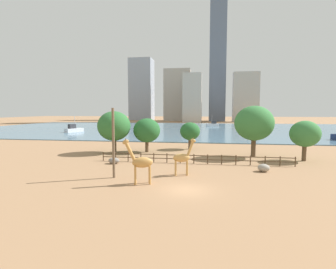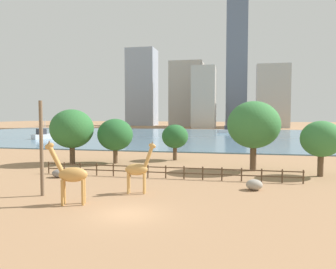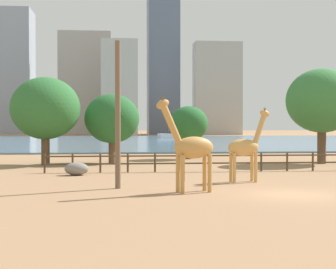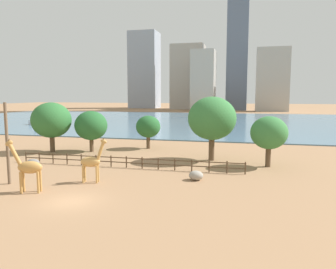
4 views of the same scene
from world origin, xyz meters
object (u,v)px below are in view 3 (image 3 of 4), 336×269
at_px(tree_left_large, 188,124).
at_px(tree_right_tall, 112,119).
at_px(utility_pole, 118,115).
at_px(giraffe_tall, 246,147).
at_px(giraffe_companion, 191,147).
at_px(boat_sailboat, 171,135).
at_px(boulder_near_fence, 77,169).
at_px(tree_left_small, 322,101).
at_px(tree_center_broad, 45,109).

distance_m(tree_left_large, tree_right_tall, 8.44).
xyz_separation_m(utility_pole, tree_left_large, (6.53, 22.01, -0.42)).
bearing_deg(giraffe_tall, tree_right_tall, 107.30).
bearing_deg(giraffe_tall, giraffe_companion, -141.42).
bearing_deg(boat_sailboat, giraffe_tall, 68.81).
distance_m(boulder_near_fence, tree_left_small, 21.70).
bearing_deg(tree_center_broad, tree_left_small, -1.42).
bearing_deg(boulder_near_fence, boat_sailboat, 80.37).
bearing_deg(tree_right_tall, giraffe_companion, -78.17).
bearing_deg(tree_right_tall, boulder_near_fence, -101.33).
xyz_separation_m(tree_right_tall, tree_left_small, (17.42, -2.18, 1.47)).
xyz_separation_m(giraffe_tall, tree_center_broad, (-13.05, 13.58, 2.57)).
height_order(boulder_near_fence, boat_sailboat, boat_sailboat).
relative_size(utility_pole, tree_right_tall, 1.28).
bearing_deg(boat_sailboat, tree_left_small, 75.63).
bearing_deg(utility_pole, giraffe_tall, 17.73).
relative_size(giraffe_companion, boat_sailboat, 0.79).
xyz_separation_m(utility_pole, boulder_near_fence, (-2.67, 7.09, -3.32)).
distance_m(giraffe_companion, boulder_near_fence, 11.00).
xyz_separation_m(giraffe_tall, giraffe_companion, (-3.70, -4.16, 0.18)).
height_order(tree_center_broad, tree_right_tall, tree_center_broad).
distance_m(giraffe_tall, tree_left_small, 16.54).
distance_m(tree_right_tall, boat_sailboat, 74.52).
height_order(giraffe_companion, boulder_near_fence, giraffe_companion).
bearing_deg(tree_left_small, tree_right_tall, 172.88).
height_order(boulder_near_fence, tree_center_broad, tree_center_broad).
height_order(tree_center_broad, tree_left_small, tree_left_small).
bearing_deg(tree_center_broad, giraffe_tall, -46.15).
height_order(boulder_near_fence, tree_left_large, tree_left_large).
bearing_deg(giraffe_tall, tree_left_large, 82.12).
relative_size(giraffe_companion, tree_left_large, 0.92).
relative_size(utility_pole, tree_left_small, 0.94).
height_order(tree_right_tall, boat_sailboat, tree_right_tall).
distance_m(tree_left_large, tree_center_broad, 13.90).
xyz_separation_m(giraffe_companion, tree_center_broad, (-9.34, 17.74, 2.39)).
bearing_deg(giraffe_tall, boat_sailboat, 77.43).
relative_size(tree_left_large, boat_sailboat, 0.86).
height_order(tree_center_broad, boat_sailboat, tree_center_broad).
height_order(utility_pole, tree_left_large, utility_pole).
distance_m(giraffe_tall, tree_right_tall, 17.15).
relative_size(utility_pole, boulder_near_fence, 4.87).
height_order(tree_left_large, tree_center_broad, tree_center_broad).
relative_size(giraffe_companion, utility_pole, 0.61).
xyz_separation_m(tree_center_broad, tree_left_small, (22.71, -0.56, 0.68)).
xyz_separation_m(tree_left_large, tree_left_small, (10.30, -6.70, 1.91)).
bearing_deg(boulder_near_fence, utility_pole, -69.37).
height_order(tree_left_large, boat_sailboat, boat_sailboat).
distance_m(giraffe_companion, boat_sailboat, 93.19).
height_order(giraffe_tall, tree_right_tall, tree_right_tall).
height_order(giraffe_tall, utility_pole, utility_pole).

